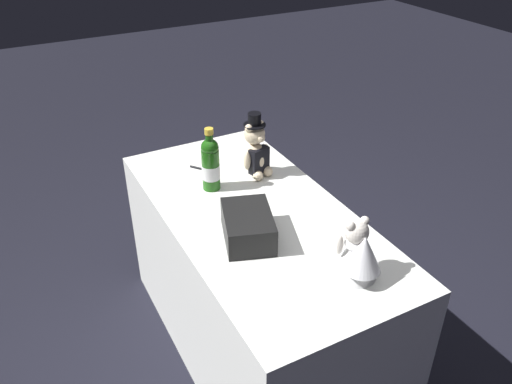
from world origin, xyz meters
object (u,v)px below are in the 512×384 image
teddy_bear_bride (357,252)px  champagne_bottle (211,164)px  teddy_bear_groom (256,151)px  gift_case_black (248,226)px  signing_pen (202,169)px

teddy_bear_bride → champagne_bottle: 0.80m
teddy_bear_groom → teddy_bear_bride: 0.80m
champagne_bottle → gift_case_black: size_ratio=0.94×
teddy_bear_groom → champagne_bottle: size_ratio=1.04×
teddy_bear_groom → teddy_bear_bride: bearing=177.8°
teddy_bear_bride → teddy_bear_groom: bearing=-2.2°
teddy_bear_bride → champagne_bottle: bearing=14.6°
champagne_bottle → signing_pen: size_ratio=2.33×
teddy_bear_bride → gift_case_black: size_ratio=0.74×
teddy_bear_groom → teddy_bear_bride: teddy_bear_groom is taller
teddy_bear_bride → signing_pen: teddy_bear_bride is taller
champagne_bottle → teddy_bear_groom: bearing=-85.5°
signing_pen → gift_case_black: 0.59m
teddy_bear_groom → champagne_bottle: teddy_bear_groom is taller
signing_pen → champagne_bottle: bearing=171.4°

